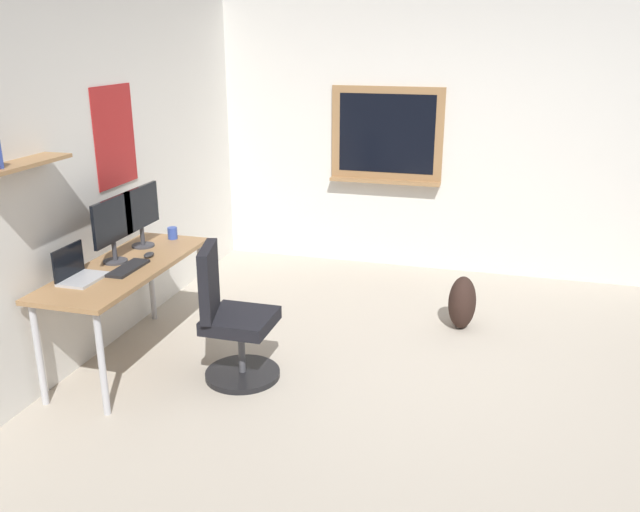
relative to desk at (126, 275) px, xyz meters
name	(u,v)px	position (x,y,z in m)	size (l,w,h in m)	color
ground_plane	(422,383)	(0.22, -2.08, -0.66)	(5.20, 5.20, 0.00)	#ADA393
wall_back	(89,176)	(0.21, 0.37, 0.64)	(5.00, 0.30, 2.60)	silver
wall_right	(459,141)	(2.67, -2.06, 0.64)	(0.22, 5.00, 2.60)	silver
desk	(126,275)	(0.00, 0.00, 0.00)	(1.53, 0.57, 0.73)	#997047
office_chair	(231,323)	(-0.04, -0.80, -0.25)	(0.52, 0.54, 0.95)	black
laptop	(77,272)	(-0.34, 0.14, 0.13)	(0.31, 0.21, 0.23)	#ADAFB5
monitor_primary	(113,226)	(0.04, 0.09, 0.35)	(0.46, 0.17, 0.46)	#38383D
monitor_secondary	(141,212)	(0.42, 0.09, 0.35)	(0.46, 0.17, 0.46)	#38383D
keyboard	(128,268)	(-0.08, -0.07, 0.09)	(0.37, 0.13, 0.02)	black
computer_mouse	(149,255)	(0.20, -0.07, 0.09)	(0.10, 0.06, 0.03)	#262628
coffee_mug	(172,233)	(0.66, -0.02, 0.12)	(0.08, 0.08, 0.09)	#334CA5
backpack	(462,302)	(1.23, -2.27, -0.44)	(0.32, 0.22, 0.43)	black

